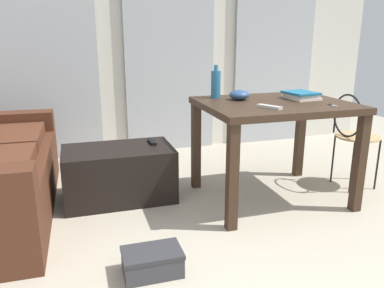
# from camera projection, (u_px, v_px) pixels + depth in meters

# --- Properties ---
(ground_plane) EXTENTS (7.52, 7.52, 0.00)m
(ground_plane) POSITION_uv_depth(u_px,v_px,m) (233.00, 218.00, 2.82)
(ground_plane) COLOR #B2A893
(wall_back) EXTENTS (5.06, 0.10, 2.65)m
(wall_back) POSITION_uv_depth(u_px,v_px,m) (168.00, 32.00, 4.27)
(wall_back) COLOR silver
(wall_back) RESTS_ON ground
(curtains) EXTENTS (3.60, 0.03, 2.28)m
(curtains) POSITION_uv_depth(u_px,v_px,m) (170.00, 50.00, 4.25)
(curtains) COLOR #B2B7BC
(curtains) RESTS_ON ground
(coffee_table) EXTENTS (0.86, 0.52, 0.43)m
(coffee_table) POSITION_uv_depth(u_px,v_px,m) (119.00, 173.00, 3.11)
(coffee_table) COLOR black
(coffee_table) RESTS_ON ground
(craft_table) EXTENTS (1.12, 0.91, 0.80)m
(craft_table) POSITION_uv_depth(u_px,v_px,m) (274.00, 116.00, 2.99)
(craft_table) COLOR #382619
(craft_table) RESTS_ON ground
(wire_chair) EXTENTS (0.37, 0.37, 0.82)m
(wire_chair) POSITION_uv_depth(u_px,v_px,m) (353.00, 130.00, 3.28)
(wire_chair) COLOR tan
(wire_chair) RESTS_ON ground
(bottle_near) EXTENTS (0.08, 0.08, 0.26)m
(bottle_near) POSITION_uv_depth(u_px,v_px,m) (216.00, 84.00, 3.11)
(bottle_near) COLOR teal
(bottle_near) RESTS_ON craft_table
(bowl) EXTENTS (0.16, 0.16, 0.08)m
(bowl) POSITION_uv_depth(u_px,v_px,m) (239.00, 95.00, 3.05)
(bowl) COLOR #2D4C7A
(bowl) RESTS_ON craft_table
(book_stack) EXTENTS (0.25, 0.29, 0.06)m
(book_stack) POSITION_uv_depth(u_px,v_px,m) (301.00, 95.00, 3.08)
(book_stack) COLOR silver
(book_stack) RESTS_ON craft_table
(tv_remote_on_table) EXTENTS (0.13, 0.19, 0.02)m
(tv_remote_on_table) POSITION_uv_depth(u_px,v_px,m) (269.00, 107.00, 2.70)
(tv_remote_on_table) COLOR #B7B7B2
(tv_remote_on_table) RESTS_ON craft_table
(scissors) EXTENTS (0.05, 0.10, 0.00)m
(scissors) POSITION_uv_depth(u_px,v_px,m) (332.00, 105.00, 2.81)
(scissors) COLOR #9EA0A5
(scissors) RESTS_ON craft_table
(tv_remote_primary) EXTENTS (0.05, 0.15, 0.02)m
(tv_remote_primary) POSITION_uv_depth(u_px,v_px,m) (152.00, 142.00, 3.19)
(tv_remote_primary) COLOR black
(tv_remote_primary) RESTS_ON coffee_table
(shoebox) EXTENTS (0.33, 0.21, 0.14)m
(shoebox) POSITION_uv_depth(u_px,v_px,m) (152.00, 262.00, 2.15)
(shoebox) COLOR #38383D
(shoebox) RESTS_ON ground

